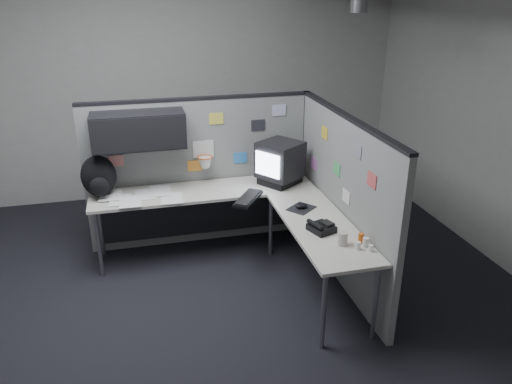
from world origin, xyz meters
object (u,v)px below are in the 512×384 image
object	(u,v)px
desk	(233,209)
phone	(321,227)
monitor	(280,162)
backpack	(99,177)
keyboard	(248,198)

from	to	relation	value
desk	phone	bearing A→B (deg)	-56.33
monitor	backpack	size ratio (longest dim) A/B	1.30
monitor	phone	world-z (taller)	monitor
phone	desk	bearing A→B (deg)	114.10
keyboard	phone	distance (m)	0.92
desk	keyboard	distance (m)	0.21
desk	monitor	world-z (taller)	monitor
keyboard	phone	bearing A→B (deg)	-71.85
backpack	phone	bearing A→B (deg)	-17.01
monitor	phone	bearing A→B (deg)	-78.99
monitor	phone	xyz separation A→B (m)	(0.02, -1.17, -0.20)
monitor	backpack	xyz separation A→B (m)	(-1.84, 0.09, -0.03)
backpack	desk	bearing A→B (deg)	1.02
desk	phone	distance (m)	1.08
keyboard	backpack	size ratio (longest dim) A/B	1.09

